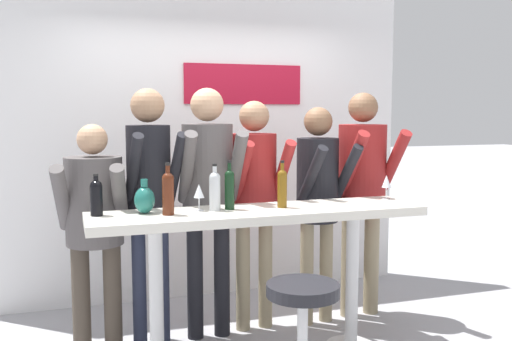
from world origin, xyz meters
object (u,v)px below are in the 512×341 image
Objects in this scene: person_far_left at (94,214)px; wine_bottle_2 at (282,186)px; wine_glass_1 at (386,182)px; wine_bottle_0 at (168,191)px; wine_bottle_3 at (230,187)px; person_center_left at (208,184)px; person_center at (255,188)px; tasting_table at (260,237)px; person_center_right at (318,189)px; decorative_vase at (145,200)px; person_right at (362,179)px; wine_bottle_4 at (96,196)px; bar_stool at (303,327)px; wine_bottle_1 at (215,189)px; wine_glass_0 at (199,192)px; person_left at (149,184)px.

wine_bottle_2 is (1.20, -0.50, 0.21)m from person_far_left.
wine_glass_1 is at bearing 6.55° from wine_bottle_2.
wine_bottle_3 is at bearing 9.18° from wine_bottle_0.
person_center_left reaches higher than person_center.
tasting_table is 1.08m from wine_glass_1.
person_far_left is at bearing 172.52° from person_center_right.
person_far_left is 0.91× the size of person_center.
wine_bottle_0 reaches higher than decorative_vase.
person_right reaches higher than wine_bottle_3.
person_far_left is 6.14× the size of wine_bottle_4.
wine_bottle_1 reaches higher than bar_stool.
decorative_vase is (-0.35, 0.02, -0.04)m from wine_glass_0.
wine_glass_1 is at bearing -20.11° from person_left.
person_left reaches higher than wine_bottle_0.
bar_stool is at bearing -39.02° from person_far_left.
wine_bottle_2 reaches higher than tasting_table.
wine_glass_0 is at bearing -25.42° from person_far_left.
wine_glass_0 is at bearing 177.26° from wine_bottle_3.
wine_bottle_0 is at bearing -41.37° from person_far_left.
person_right is (0.42, 0.05, 0.06)m from person_center_right.
wine_bottle_4 is 1.48× the size of wine_glass_1.
wine_bottle_3 is (0.46, -0.48, 0.02)m from person_left.
wine_bottle_1 is at bearing 113.04° from bar_stool.
wine_bottle_3 reaches higher than wine_bottle_2.
person_center_left is at bearing 127.74° from wine_bottle_2.
person_right is (1.73, 0.05, -0.03)m from person_left.
wine_bottle_0 is at bearing -170.82° from wine_bottle_3.
wine_glass_1 is at bearing -29.78° from person_center.
person_right is 1.57m from wine_glass_0.
wine_bottle_0 reaches higher than bar_stool.
decorative_vase reaches higher than wine_glass_0.
person_right is (1.31, 0.06, -0.02)m from person_center_left.
person_left is at bearing -179.42° from person_center_left.
wine_glass_1 is (0.87, -0.46, 0.06)m from person_center.
wine_bottle_1 reaches higher than wine_bottle_4.
bar_stool is 1.67m from person_far_left.
person_center is 0.51m from person_center_right.
person_left is 1.01× the size of person_right.
person_left is 0.46m from decorative_vase.
wine_glass_0 is 0.35m from decorative_vase.
wine_glass_1 is at bearing 38.67° from bar_stool.
person_center is 8.04× the size of decorative_vase.
decorative_vase reaches higher than tasting_table.
wine_bottle_0 is 1.64m from wine_glass_1.
wine_bottle_2 is at bearing 6.68° from tasting_table.
person_left reaches higher than wine_bottle_4.
person_center_right is at bearing 26.83° from wine_bottle_1.
wine_glass_1 is at bearing -98.52° from person_right.
person_center_left is 0.66m from wine_bottle_0.
wine_glass_1 is (1.03, 0.12, 0.31)m from tasting_table.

